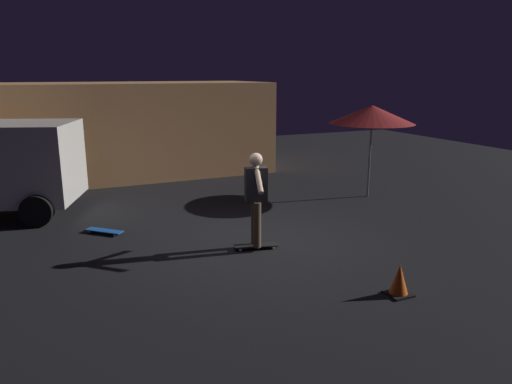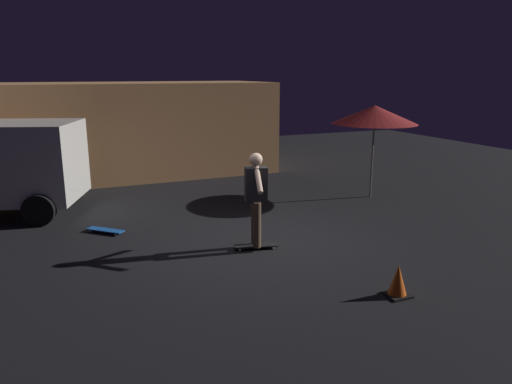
{
  "view_description": "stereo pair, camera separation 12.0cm",
  "coord_description": "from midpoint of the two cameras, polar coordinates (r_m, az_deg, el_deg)",
  "views": [
    {
      "loc": [
        -3.61,
        -7.74,
        3.08
      ],
      "look_at": [
        -0.2,
        -0.23,
        1.05
      ],
      "focal_mm": 34.19,
      "sensor_mm": 36.0,
      "label": 1
    },
    {
      "loc": [
        -3.5,
        -7.79,
        3.08
      ],
      "look_at": [
        -0.2,
        -0.23,
        1.05
      ],
      "focal_mm": 34.19,
      "sensor_mm": 36.0,
      "label": 2
    }
  ],
  "objects": [
    {
      "name": "skater",
      "position": [
        8.5,
        0.4,
        -0.09
      ],
      "size": [
        0.42,
        0.97,
        1.67
      ],
      "color": "brown",
      "rests_on": "skateboard_ridden"
    },
    {
      "name": "traffic_cone",
      "position": [
        7.27,
        16.72,
        -10.03
      ],
      "size": [
        0.34,
        0.34,
        0.46
      ],
      "color": "black",
      "rests_on": "ground_plane"
    },
    {
      "name": "skateboard_ridden",
      "position": [
        8.79,
        0.39,
        -6.31
      ],
      "size": [
        0.81,
        0.38,
        0.07
      ],
      "color": "black",
      "rests_on": "ground_plane"
    },
    {
      "name": "low_building",
      "position": [
        15.56,
        -15.54,
        7.09
      ],
      "size": [
        9.19,
        3.55,
        2.78
      ],
      "color": "tan",
      "rests_on": "ground_plane"
    },
    {
      "name": "patio_umbrella",
      "position": [
        12.43,
        13.98,
        8.77
      ],
      "size": [
        2.1,
        2.1,
        2.3
      ],
      "color": "slate",
      "rests_on": "ground_plane"
    },
    {
      "name": "ground_plane",
      "position": [
        9.08,
        0.94,
        -6.01
      ],
      "size": [
        28.0,
        28.0,
        0.0
      ],
      "primitive_type": "plane",
      "color": "black"
    },
    {
      "name": "skateboard_spare",
      "position": [
        10.06,
        -16.87,
        -4.3
      ],
      "size": [
        0.7,
        0.69,
        0.07
      ],
      "color": "#1959B2",
      "rests_on": "ground_plane"
    }
  ]
}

